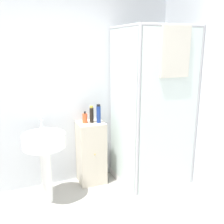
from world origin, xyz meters
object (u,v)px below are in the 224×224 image
Objects in this scene: sink at (45,149)px; shampoo_bottle_blue at (99,114)px; soap_dispenser at (85,118)px; shampoo_bottle_tall_black at (92,114)px.

shampoo_bottle_blue reaches higher than sink.
shampoo_bottle_blue reaches higher than soap_dispenser.
soap_dispenser is 0.64× the size of shampoo_bottle_blue.
soap_dispenser is at bearing 160.19° from shampoo_bottle_blue.
shampoo_bottle_blue is at bearing -28.47° from shampoo_bottle_tall_black.
shampoo_bottle_tall_black reaches higher than sink.
shampoo_bottle_blue is (0.72, 0.20, 0.29)m from sink.
sink is 0.74m from shampoo_bottle_tall_black.
shampoo_bottle_tall_black is (0.64, 0.24, 0.28)m from sink.
shampoo_bottle_blue is at bearing 15.44° from sink.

